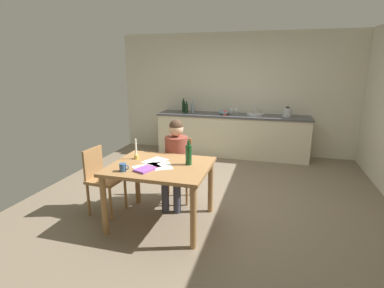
# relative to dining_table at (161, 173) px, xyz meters

# --- Properties ---
(ground_plane) EXTENTS (5.20, 5.20, 0.04)m
(ground_plane) POSITION_rel_dining_table_xyz_m (0.42, 0.89, -0.67)
(ground_plane) COLOR #7A6B56
(wall_back) EXTENTS (5.20, 0.12, 2.60)m
(wall_back) POSITION_rel_dining_table_xyz_m (0.42, 3.49, 0.65)
(wall_back) COLOR beige
(wall_back) RESTS_ON ground
(kitchen_counter) EXTENTS (3.22, 0.64, 0.90)m
(kitchen_counter) POSITION_rel_dining_table_xyz_m (0.42, 3.13, -0.20)
(kitchen_counter) COLOR beige
(kitchen_counter) RESTS_ON ground
(dining_table) EXTENTS (1.18, 0.98, 0.76)m
(dining_table) POSITION_rel_dining_table_xyz_m (0.00, 0.00, 0.00)
(dining_table) COLOR #9E7042
(dining_table) RESTS_ON ground
(chair_at_table) EXTENTS (0.44, 0.44, 0.89)m
(chair_at_table) POSITION_rel_dining_table_xyz_m (-0.02, 0.73, -0.15)
(chair_at_table) COLOR #9E7042
(chair_at_table) RESTS_ON ground
(person_seated) EXTENTS (0.37, 0.61, 1.19)m
(person_seated) POSITION_rel_dining_table_xyz_m (-0.01, 0.59, 0.03)
(person_seated) COLOR brown
(person_seated) RESTS_ON ground
(chair_side_empty) EXTENTS (0.43, 0.43, 0.87)m
(chair_side_empty) POSITION_rel_dining_table_xyz_m (-0.85, 0.06, -0.16)
(chair_side_empty) COLOR #9E7042
(chair_side_empty) RESTS_ON ground
(coffee_mug) EXTENTS (0.11, 0.08, 0.09)m
(coffee_mug) POSITION_rel_dining_table_xyz_m (-0.32, -0.32, 0.15)
(coffee_mug) COLOR #33598C
(coffee_mug) RESTS_ON dining_table
(candlestick) EXTENTS (0.06, 0.06, 0.26)m
(candlestick) POSITION_rel_dining_table_xyz_m (-0.38, 0.14, 0.18)
(candlestick) COLOR gold
(candlestick) RESTS_ON dining_table
(book_magazine) EXTENTS (0.21, 0.25, 0.02)m
(book_magazine) POSITION_rel_dining_table_xyz_m (-0.10, -0.19, 0.12)
(book_magazine) COLOR #934270
(book_magazine) RESTS_ON dining_table
(book_cookery) EXTENTS (0.23, 0.25, 0.02)m
(book_cookery) POSITION_rel_dining_table_xyz_m (-0.10, -0.23, 0.12)
(book_cookery) COLOR purple
(book_cookery) RESTS_ON dining_table
(paper_letter) EXTENTS (0.35, 0.36, 0.00)m
(paper_letter) POSITION_rel_dining_table_xyz_m (-0.13, -0.11, 0.11)
(paper_letter) COLOR white
(paper_letter) RESTS_ON dining_table
(paper_bill) EXTENTS (0.30, 0.35, 0.00)m
(paper_bill) POSITION_rel_dining_table_xyz_m (-0.12, 0.13, 0.11)
(paper_bill) COLOR white
(paper_bill) RESTS_ON dining_table
(paper_envelope) EXTENTS (0.33, 0.36, 0.00)m
(paper_envelope) POSITION_rel_dining_table_xyz_m (0.04, -0.03, 0.11)
(paper_envelope) COLOR white
(paper_envelope) RESTS_ON dining_table
(wine_bottle_on_table) EXTENTS (0.07, 0.07, 0.30)m
(wine_bottle_on_table) POSITION_rel_dining_table_xyz_m (0.32, 0.10, 0.23)
(wine_bottle_on_table) COLOR #194C23
(wine_bottle_on_table) RESTS_ON dining_table
(sink_unit) EXTENTS (0.36, 0.36, 0.24)m
(sink_unit) POSITION_rel_dining_table_xyz_m (0.90, 3.14, 0.28)
(sink_unit) COLOR #B2B7BC
(sink_unit) RESTS_ON kitchen_counter
(bottle_oil) EXTENTS (0.07, 0.07, 0.30)m
(bottle_oil) POSITION_rel_dining_table_xyz_m (-0.70, 3.21, 0.38)
(bottle_oil) COLOR black
(bottle_oil) RESTS_ON kitchen_counter
(bottle_vinegar) EXTENTS (0.07, 0.07, 0.26)m
(bottle_vinegar) POSITION_rel_dining_table_xyz_m (-0.58, 3.04, 0.36)
(bottle_vinegar) COLOR black
(bottle_vinegar) RESTS_ON kitchen_counter
(bottle_wine_red) EXTENTS (0.07, 0.07, 0.26)m
(bottle_wine_red) POSITION_rel_dining_table_xyz_m (-0.46, 3.14, 0.36)
(bottle_wine_red) COLOR #8C999E
(bottle_wine_red) RESTS_ON kitchen_counter
(mixing_bowl) EXTENTS (0.24, 0.24, 0.11)m
(mixing_bowl) POSITION_rel_dining_table_xyz_m (0.26, 3.05, 0.31)
(mixing_bowl) COLOR #668C99
(mixing_bowl) RESTS_ON kitchen_counter
(stovetop_kettle) EXTENTS (0.18, 0.18, 0.22)m
(stovetop_kettle) POSITION_rel_dining_table_xyz_m (1.53, 3.13, 0.35)
(stovetop_kettle) COLOR #B7BABF
(stovetop_kettle) RESTS_ON kitchen_counter
(wine_glass_near_sink) EXTENTS (0.07, 0.07, 0.15)m
(wine_glass_near_sink) POSITION_rel_dining_table_xyz_m (0.48, 3.28, 0.36)
(wine_glass_near_sink) COLOR silver
(wine_glass_near_sink) RESTS_ON kitchen_counter
(wine_glass_by_kettle) EXTENTS (0.07, 0.07, 0.15)m
(wine_glass_by_kettle) POSITION_rel_dining_table_xyz_m (0.38, 3.28, 0.36)
(wine_glass_by_kettle) COLOR silver
(wine_glass_by_kettle) RESTS_ON kitchen_counter
(teacup_on_counter) EXTENTS (0.12, 0.08, 0.10)m
(teacup_on_counter) POSITION_rel_dining_table_xyz_m (0.28, 2.98, 0.30)
(teacup_on_counter) COLOR #D84C3F
(teacup_on_counter) RESTS_ON kitchen_counter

